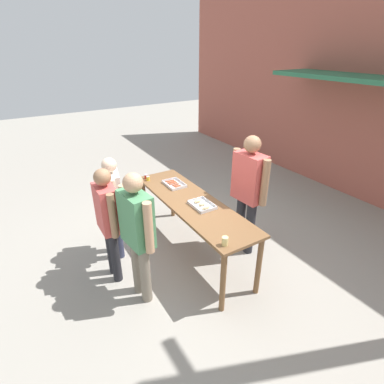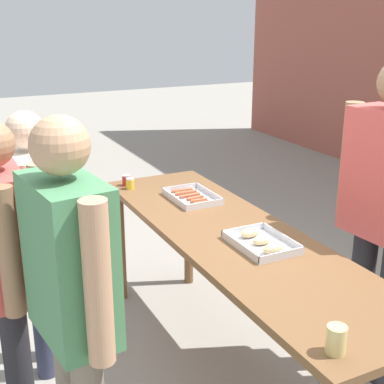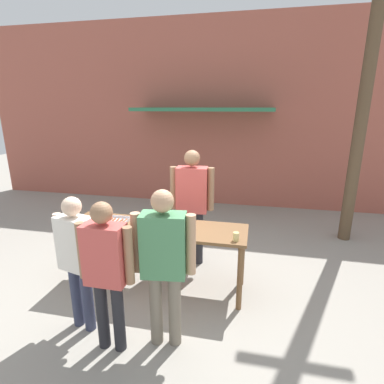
{
  "view_description": "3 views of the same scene",
  "coord_description": "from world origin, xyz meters",
  "px_view_note": "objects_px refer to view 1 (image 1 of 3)",
  "views": [
    {
      "loc": [
        3.23,
        -1.97,
        2.94
      ],
      "look_at": [
        0.0,
        0.0,
        1.06
      ],
      "focal_mm": 28.0,
      "sensor_mm": 36.0,
      "label": 1
    },
    {
      "loc": [
        2.31,
        -1.4,
        2.06
      ],
      "look_at": [
        -0.62,
        0.05,
        0.96
      ],
      "focal_mm": 50.0,
      "sensor_mm": 36.0,
      "label": 2
    },
    {
      "loc": [
        1.26,
        -3.56,
        2.46
      ],
      "look_at": [
        0.33,
        0.75,
        1.2
      ],
      "focal_mm": 28.0,
      "sensor_mm": 36.0,
      "label": 3
    }
  ],
  "objects_px": {
    "beer_cup": "(225,241)",
    "person_customer_waiting_in_line": "(108,217)",
    "condiment_jar_ketchup": "(148,178)",
    "food_tray_sausages": "(174,184)",
    "person_customer_holding_hotdog": "(114,200)",
    "person_customer_with_cup": "(137,229)",
    "condiment_jar_mustard": "(146,177)",
    "person_server_behind_table": "(248,186)",
    "food_tray_buns": "(202,205)"
  },
  "relations": [
    {
      "from": "beer_cup",
      "to": "person_customer_waiting_in_line",
      "type": "bearing_deg",
      "value": -141.31
    },
    {
      "from": "condiment_jar_ketchup",
      "to": "beer_cup",
      "type": "relative_size",
      "value": 0.7
    },
    {
      "from": "food_tray_sausages",
      "to": "person_customer_holding_hotdog",
      "type": "height_order",
      "value": "person_customer_holding_hotdog"
    },
    {
      "from": "person_customer_with_cup",
      "to": "person_customer_waiting_in_line",
      "type": "relative_size",
      "value": 1.06
    },
    {
      "from": "person_customer_with_cup",
      "to": "person_customer_holding_hotdog",
      "type": "bearing_deg",
      "value": -9.25
    },
    {
      "from": "food_tray_sausages",
      "to": "person_customer_waiting_in_line",
      "type": "relative_size",
      "value": 0.23
    },
    {
      "from": "condiment_jar_mustard",
      "to": "person_customer_holding_hotdog",
      "type": "bearing_deg",
      "value": -54.77
    },
    {
      "from": "condiment_jar_ketchup",
      "to": "person_server_behind_table",
      "type": "bearing_deg",
      "value": 36.59
    },
    {
      "from": "condiment_jar_mustard",
      "to": "condiment_jar_ketchup",
      "type": "bearing_deg",
      "value": -1.97
    },
    {
      "from": "condiment_jar_mustard",
      "to": "person_customer_holding_hotdog",
      "type": "relative_size",
      "value": 0.05
    },
    {
      "from": "food_tray_buns",
      "to": "person_customer_waiting_in_line",
      "type": "height_order",
      "value": "person_customer_waiting_in_line"
    },
    {
      "from": "food_tray_sausages",
      "to": "condiment_jar_mustard",
      "type": "bearing_deg",
      "value": -148.89
    },
    {
      "from": "person_server_behind_table",
      "to": "person_customer_holding_hotdog",
      "type": "bearing_deg",
      "value": -122.17
    },
    {
      "from": "condiment_jar_mustard",
      "to": "beer_cup",
      "type": "bearing_deg",
      "value": 0.2
    },
    {
      "from": "food_tray_buns",
      "to": "condiment_jar_mustard",
      "type": "relative_size",
      "value": 4.94
    },
    {
      "from": "food_tray_sausages",
      "to": "person_customer_holding_hotdog",
      "type": "relative_size",
      "value": 0.24
    },
    {
      "from": "condiment_jar_mustard",
      "to": "condiment_jar_ketchup",
      "type": "distance_m",
      "value": 0.08
    },
    {
      "from": "condiment_jar_mustard",
      "to": "person_customer_holding_hotdog",
      "type": "distance_m",
      "value": 0.89
    },
    {
      "from": "condiment_jar_mustard",
      "to": "beer_cup",
      "type": "height_order",
      "value": "beer_cup"
    },
    {
      "from": "food_tray_buns",
      "to": "condiment_jar_mustard",
      "type": "xyz_separation_m",
      "value": [
        -1.28,
        -0.28,
        0.02
      ]
    },
    {
      "from": "beer_cup",
      "to": "person_customer_holding_hotdog",
      "type": "xyz_separation_m",
      "value": [
        -1.65,
        -0.74,
        -0.03
      ]
    },
    {
      "from": "food_tray_sausages",
      "to": "person_customer_waiting_in_line",
      "type": "distance_m",
      "value": 1.33
    },
    {
      "from": "person_customer_waiting_in_line",
      "to": "condiment_jar_ketchup",
      "type": "bearing_deg",
      "value": -46.19
    },
    {
      "from": "condiment_jar_mustard",
      "to": "person_customer_waiting_in_line",
      "type": "xyz_separation_m",
      "value": [
        0.97,
        -0.95,
        0.02
      ]
    },
    {
      "from": "condiment_jar_mustard",
      "to": "person_server_behind_table",
      "type": "xyz_separation_m",
      "value": [
        1.42,
        0.99,
        0.15
      ]
    },
    {
      "from": "person_customer_with_cup",
      "to": "condiment_jar_ketchup",
      "type": "bearing_deg",
      "value": -35.34
    },
    {
      "from": "condiment_jar_ketchup",
      "to": "beer_cup",
      "type": "xyz_separation_m",
      "value": [
        2.09,
        0.01,
        0.02
      ]
    },
    {
      "from": "condiment_jar_ketchup",
      "to": "person_customer_with_cup",
      "type": "bearing_deg",
      "value": -28.11
    },
    {
      "from": "person_customer_waiting_in_line",
      "to": "person_customer_with_cup",
      "type": "bearing_deg",
      "value": -160.41
    },
    {
      "from": "condiment_jar_mustard",
      "to": "condiment_jar_ketchup",
      "type": "xyz_separation_m",
      "value": [
        0.08,
        -0.0,
        0.0
      ]
    },
    {
      "from": "condiment_jar_mustard",
      "to": "person_customer_with_cup",
      "type": "relative_size",
      "value": 0.04
    },
    {
      "from": "person_customer_holding_hotdog",
      "to": "beer_cup",
      "type": "bearing_deg",
      "value": -142.03
    },
    {
      "from": "person_customer_with_cup",
      "to": "food_tray_sausages",
      "type": "bearing_deg",
      "value": -52.29
    },
    {
      "from": "food_tray_sausages",
      "to": "condiment_jar_ketchup",
      "type": "distance_m",
      "value": 0.48
    },
    {
      "from": "food_tray_sausages",
      "to": "beer_cup",
      "type": "height_order",
      "value": "beer_cup"
    },
    {
      "from": "condiment_jar_ketchup",
      "to": "beer_cup",
      "type": "distance_m",
      "value": 2.09
    },
    {
      "from": "person_server_behind_table",
      "to": "person_customer_waiting_in_line",
      "type": "bearing_deg",
      "value": -107.35
    },
    {
      "from": "person_server_behind_table",
      "to": "person_customer_with_cup",
      "type": "distance_m",
      "value": 1.76
    },
    {
      "from": "food_tray_buns",
      "to": "person_customer_holding_hotdog",
      "type": "height_order",
      "value": "person_customer_holding_hotdog"
    },
    {
      "from": "food_tray_sausages",
      "to": "person_customer_with_cup",
      "type": "distance_m",
      "value": 1.48
    },
    {
      "from": "food_tray_sausages",
      "to": "person_customer_holding_hotdog",
      "type": "bearing_deg",
      "value": -87.2
    },
    {
      "from": "beer_cup",
      "to": "person_customer_waiting_in_line",
      "type": "height_order",
      "value": "person_customer_waiting_in_line"
    },
    {
      "from": "person_customer_waiting_in_line",
      "to": "person_server_behind_table",
      "type": "bearing_deg",
      "value": -102.41
    },
    {
      "from": "person_customer_with_cup",
      "to": "beer_cup",
      "type": "bearing_deg",
      "value": -137.76
    },
    {
      "from": "condiment_jar_mustard",
      "to": "person_server_behind_table",
      "type": "distance_m",
      "value": 1.74
    },
    {
      "from": "food_tray_buns",
      "to": "beer_cup",
      "type": "relative_size",
      "value": 3.48
    },
    {
      "from": "food_tray_buns",
      "to": "beer_cup",
      "type": "distance_m",
      "value": 0.93
    },
    {
      "from": "person_customer_with_cup",
      "to": "person_server_behind_table",
      "type": "bearing_deg",
      "value": -94.3
    },
    {
      "from": "food_tray_buns",
      "to": "person_customer_with_cup",
      "type": "height_order",
      "value": "person_customer_with_cup"
    },
    {
      "from": "food_tray_sausages",
      "to": "person_customer_with_cup",
      "type": "bearing_deg",
      "value": -45.06
    }
  ]
}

